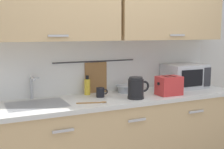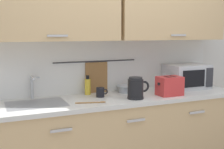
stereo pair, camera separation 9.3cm
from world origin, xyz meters
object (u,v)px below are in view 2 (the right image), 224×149
object	(u,v)px
mixing_bowl	(126,88)
dish_soap_bottle	(88,86)
mug_near_sink	(101,92)
toaster	(170,86)
electric_kettle	(136,88)
microwave	(187,76)
wooden_spoon	(94,102)

from	to	relation	value
mixing_bowl	dish_soap_bottle	bearing A→B (deg)	172.12
mug_near_sink	toaster	world-z (taller)	toaster
dish_soap_bottle	mixing_bowl	distance (m)	0.42
mug_near_sink	electric_kettle	bearing A→B (deg)	-35.23
dish_soap_bottle	mug_near_sink	size ratio (longest dim) A/B	1.63
mug_near_sink	toaster	size ratio (longest dim) A/B	0.47
microwave	wooden_spoon	world-z (taller)	microwave
toaster	dish_soap_bottle	bearing A→B (deg)	154.22
electric_kettle	mug_near_sink	bearing A→B (deg)	144.77
mug_near_sink	toaster	distance (m)	0.70
microwave	mixing_bowl	world-z (taller)	microwave
microwave	mixing_bowl	size ratio (longest dim) A/B	2.15
mixing_bowl	electric_kettle	bearing A→B (deg)	-99.51
mixing_bowl	wooden_spoon	world-z (taller)	mixing_bowl
dish_soap_bottle	mixing_bowl	size ratio (longest dim) A/B	0.92
microwave	toaster	world-z (taller)	microwave
microwave	mug_near_sink	distance (m)	1.08
microwave	electric_kettle	xyz separation A→B (m)	(-0.79, -0.26, -0.03)
mug_near_sink	mixing_bowl	world-z (taller)	mug_near_sink
toaster	wooden_spoon	xyz separation A→B (m)	(-0.81, -0.02, -0.09)
electric_kettle	dish_soap_bottle	world-z (taller)	electric_kettle
microwave	wooden_spoon	xyz separation A→B (m)	(-1.21, -0.27, -0.13)
electric_kettle	dish_soap_bottle	xyz separation A→B (m)	(-0.36, 0.37, -0.01)
dish_soap_bottle	wooden_spoon	distance (m)	0.39
electric_kettle	mixing_bowl	bearing A→B (deg)	80.49
mixing_bowl	toaster	distance (m)	0.45
microwave	dish_soap_bottle	xyz separation A→B (m)	(-1.15, 0.11, -0.05)
wooden_spoon	mug_near_sink	bearing A→B (deg)	56.02
microwave	mug_near_sink	world-z (taller)	microwave
mug_near_sink	wooden_spoon	bearing A→B (deg)	-123.98
electric_kettle	toaster	bearing A→B (deg)	0.91
toaster	mug_near_sink	bearing A→B (deg)	163.82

